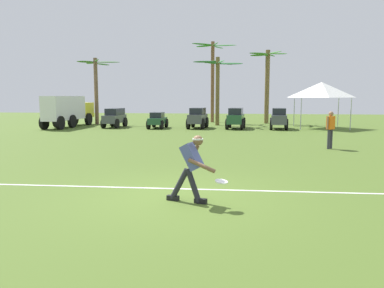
{
  "coord_description": "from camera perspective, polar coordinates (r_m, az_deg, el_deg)",
  "views": [
    {
      "loc": [
        1.32,
        -7.91,
        2.17
      ],
      "look_at": [
        0.08,
        1.98,
        0.9
      ],
      "focal_mm": 35.0,
      "sensor_mm": 36.0,
      "label": 1
    }
  ],
  "objects": [
    {
      "name": "ground_plane",
      "position": [
        8.31,
        -2.25,
        -7.88
      ],
      "size": [
        80.0,
        80.0,
        0.0
      ],
      "primitive_type": "plane",
      "color": "#486123"
    },
    {
      "name": "palm_tree_far_left",
      "position": [
        30.49,
        -14.35,
        8.89
      ],
      "size": [
        3.16,
        3.31,
        5.14
      ],
      "color": "brown",
      "rests_on": "ground_plane"
    },
    {
      "name": "field_line_paint",
      "position": [
        8.89,
        -1.6,
        -6.84
      ],
      "size": [
        26.9,
        0.72,
        0.01
      ],
      "primitive_type": "cube",
      "rotation": [
        0.0,
        0.0,
        0.02
      ],
      "color": "white",
      "rests_on": "ground_plane"
    },
    {
      "name": "palm_tree_right_of_centre",
      "position": [
        28.48,
        3.89,
        9.34
      ],
      "size": [
        3.76,
        3.39,
        5.09
      ],
      "color": "brown",
      "rests_on": "ground_plane"
    },
    {
      "name": "parked_car_slot_c",
      "position": [
        25.77,
        0.88,
        4.07
      ],
      "size": [
        1.35,
        2.43,
        1.4
      ],
      "color": "#474C51",
      "rests_on": "ground_plane"
    },
    {
      "name": "box_truck",
      "position": [
        28.25,
        -18.35,
        4.98
      ],
      "size": [
        1.61,
        5.95,
        2.2
      ],
      "color": "yellow",
      "rests_on": "ground_plane"
    },
    {
      "name": "parked_car_slot_b",
      "position": [
        25.85,
        -5.28,
        3.66
      ],
      "size": [
        1.12,
        2.21,
        1.1
      ],
      "color": "#235133",
      "rests_on": "ground_plane"
    },
    {
      "name": "frisbee_thrower",
      "position": [
        7.62,
        -0.09,
        -3.17
      ],
      "size": [
        1.07,
        0.64,
        1.39
      ],
      "color": "#23232D",
      "rests_on": "ground_plane"
    },
    {
      "name": "parked_car_slot_d",
      "position": [
        25.55,
        6.69,
        4.0
      ],
      "size": [
        1.36,
        2.43,
        1.4
      ],
      "color": "#235133",
      "rests_on": "ground_plane"
    },
    {
      "name": "parked_car_slot_e",
      "position": [
        25.75,
        13.09,
        3.89
      ],
      "size": [
        1.35,
        2.42,
        1.4
      ],
      "color": "#474C51",
      "rests_on": "ground_plane"
    },
    {
      "name": "event_tent",
      "position": [
        27.3,
        19.13,
        7.8
      ],
      "size": [
        3.27,
        3.27,
        3.15
      ],
      "color": "#B2B5BA",
      "rests_on": "ground_plane"
    },
    {
      "name": "palm_tree_far_right",
      "position": [
        31.12,
        11.39,
        9.56
      ],
      "size": [
        3.1,
        3.21,
        5.86
      ],
      "color": "brown",
      "rests_on": "ground_plane"
    },
    {
      "name": "teammate_near_sideline",
      "position": [
        16.53,
        20.35,
        2.54
      ],
      "size": [
        0.41,
        0.39,
        1.56
      ],
      "color": "#33333D",
      "rests_on": "ground_plane"
    },
    {
      "name": "parked_car_slot_a",
      "position": [
        27.04,
        -11.71,
        4.03
      ],
      "size": [
        1.23,
        2.43,
        1.34
      ],
      "color": "#474C51",
      "rests_on": "ground_plane"
    },
    {
      "name": "frisbee_in_flight",
      "position": [
        7.26,
        4.52,
        -5.72
      ],
      "size": [
        0.35,
        0.35,
        0.06
      ],
      "color": "white"
    },
    {
      "name": "palm_tree_left_of_centre",
      "position": [
        31.93,
        3.17,
        10.64
      ],
      "size": [
        3.64,
        3.49,
        6.7
      ],
      "color": "brown",
      "rests_on": "ground_plane"
    }
  ]
}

